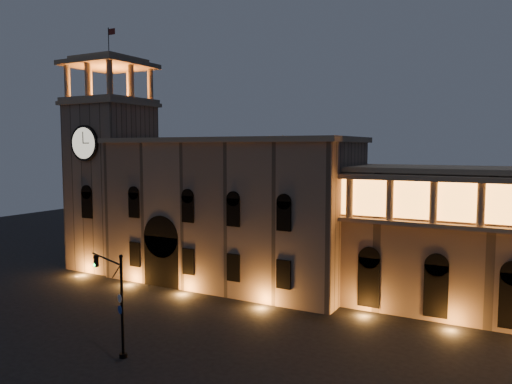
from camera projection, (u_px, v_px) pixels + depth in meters
ground at (113, 347)px, 41.21m from camera, size 160.00×160.00×0.00m
government_building at (230, 211)px, 60.58m from camera, size 30.80×12.80×17.60m
clock_tower at (112, 176)px, 68.23m from camera, size 9.80×9.80×32.40m
traffic_light at (116, 301)px, 39.54m from camera, size 5.61×2.50×8.22m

